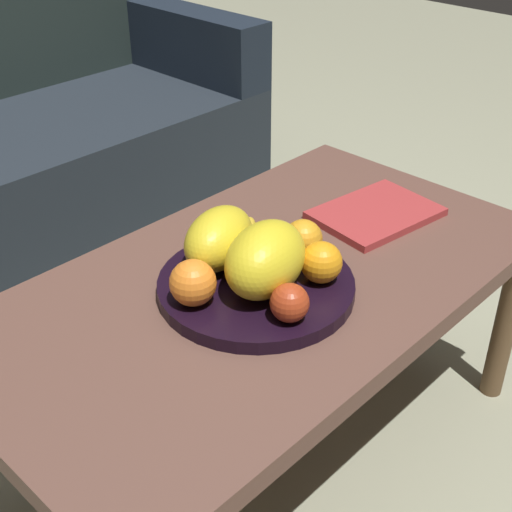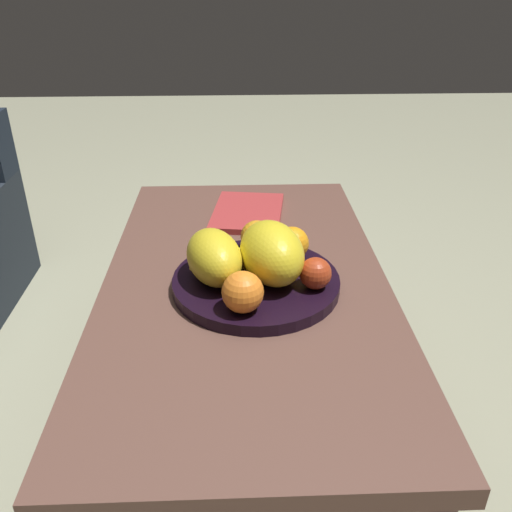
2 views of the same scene
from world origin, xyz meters
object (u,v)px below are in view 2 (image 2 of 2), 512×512
Objects in this scene: melon_smaller_beside at (214,257)px; apple_right at (315,273)px; orange_left at (292,243)px; banana_bunch at (227,260)px; melon_large_front at (272,253)px; fruit_bowl at (256,282)px; coffee_table at (246,296)px; magazine at (248,212)px; orange_right at (243,292)px; orange_front at (257,236)px.

melon_smaller_beside is 2.57× the size of apple_right.
melon_smaller_beside reaches higher than apple_right.
banana_bunch is at bearing 109.04° from orange_left.
orange_left is at bearing -29.75° from melon_large_front.
melon_large_front is 0.10m from orange_left.
orange_left is 0.15m from banana_bunch.
fruit_bowl is at bearing 69.21° from apple_right.
magazine is (0.33, -0.01, 0.06)m from coffee_table.
banana_bunch is (-0.05, 0.14, -0.01)m from orange_left.
orange_left is at bearing -46.26° from fruit_bowl.
banana_bunch reaches higher than magazine.
fruit_bowl is 0.13m from orange_right.
banana_bunch is (0.15, 0.03, -0.01)m from orange_right.
orange_front is at bearing -8.51° from orange_right.
melon_large_front reaches higher than fruit_bowl.
melon_large_front reaches higher than melon_smaller_beside.
banana_bunch is (0.04, -0.03, -0.03)m from melon_smaller_beside.
magazine reaches higher than coffee_table.
orange_left reaches higher than coffee_table.
coffee_table is 0.16m from melon_large_front.
melon_smaller_beside is at bearing 129.04° from coffee_table.
melon_large_front is 0.13m from orange_right.
orange_front is at bearing -36.50° from banana_bunch.
banana_bunch is at bearing -35.32° from melon_smaller_beside.
fruit_bowl is at bearing -85.24° from melon_smaller_beside.
melon_large_front is 0.10m from banana_bunch.
fruit_bowl is 0.13m from apple_right.
melon_large_front is 0.10m from apple_right.
coffee_table is at bearing -50.96° from melon_smaller_beside.
banana_bunch is at bearing 63.40° from fruit_bowl.
magazine is (0.38, -0.08, -0.07)m from melon_smaller_beside.
magazine is (0.49, -0.02, -0.06)m from orange_right.
magazine is (0.29, 0.09, -0.05)m from orange_left.
melon_smaller_beside is 0.19m from orange_left.
apple_right is (0.08, -0.15, -0.01)m from orange_right.
orange_right is 1.22× the size of apple_right.
melon_large_front is at bearing -91.31° from melon_smaller_beside.
apple_right is (-0.04, -0.12, 0.04)m from fruit_bowl.
fruit_bowl is 1.97× the size of melon_large_front.
melon_large_front is at bearing 150.25° from orange_left.
coffee_table is 6.26× the size of melon_large_front.
fruit_bowl is 0.13m from orange_front.
coffee_table is 14.93× the size of orange_left.
melon_smaller_beside is at bearing 176.48° from magazine.
melon_smaller_beside is 0.13m from orange_right.
orange_right is at bearing -153.75° from melon_smaller_beside.
orange_left is (0.09, -0.05, -0.02)m from melon_large_front.
melon_smaller_beside is at bearing 94.76° from fruit_bowl.
banana_bunch is at bearing 143.50° from orange_front.
melon_large_front is at bearing -166.15° from magazine.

